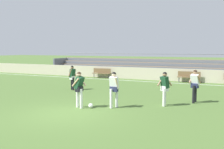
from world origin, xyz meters
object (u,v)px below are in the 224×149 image
at_px(bench_far_right, 189,76).
at_px(player_dark_wide_left, 165,86).
at_px(player_dark_on_ball, 79,86).
at_px(bleacher_stand, 136,67).
at_px(player_white_deep_cover, 114,86).
at_px(bench_far_left, 102,72).
at_px(player_dark_pressing_high, 72,76).
at_px(soccer_ball, 91,106).
at_px(player_white_overlapping, 195,83).

distance_m(bench_far_right, player_dark_wide_left, 9.48).
bearing_deg(player_dark_on_ball, bleacher_stand, 98.96).
xyz_separation_m(bench_far_right, player_white_deep_cover, (-1.87, -10.87, 0.46)).
bearing_deg(player_dark_wide_left, player_white_deep_cover, -145.61).
height_order(bench_far_left, player_dark_pressing_high, player_dark_pressing_high).
height_order(bench_far_right, soccer_ball, bench_far_right).
bearing_deg(player_dark_on_ball, player_dark_pressing_high, 126.58).
xyz_separation_m(bench_far_right, soccer_ball, (-2.82, -11.40, -0.44)).
bearing_deg(player_dark_pressing_high, soccer_ball, -48.17).
distance_m(bench_far_left, soccer_ball, 12.54).
bearing_deg(player_white_deep_cover, player_dark_pressing_high, 142.10).
bearing_deg(player_dark_pressing_high, player_white_deep_cover, -37.90).
distance_m(player_white_deep_cover, player_dark_on_ball, 1.63).
distance_m(bench_far_left, player_dark_on_ball, 12.48).
distance_m(player_white_deep_cover, player_white_overlapping, 4.30).
height_order(bench_far_left, player_dark_on_ball, player_dark_on_ball).
xyz_separation_m(player_dark_pressing_high, soccer_ball, (3.75, -4.19, -0.86)).
relative_size(bench_far_right, soccer_ball, 8.18).
bearing_deg(soccer_ball, player_dark_pressing_high, 131.83).
distance_m(player_white_overlapping, player_dark_pressing_high, 8.05).
distance_m(bleacher_stand, bench_far_right, 6.32).
bearing_deg(bench_far_left, player_white_deep_cover, -60.49).
bearing_deg(player_white_overlapping, player_white_deep_cover, -140.11).
relative_size(player_white_deep_cover, player_dark_wide_left, 1.02).
distance_m(player_dark_wide_left, soccer_ball, 3.68).
relative_size(bench_far_right, player_dark_on_ball, 1.06).
relative_size(bench_far_left, soccer_ball, 8.18).
xyz_separation_m(player_dark_on_ball, soccer_ball, (0.52, 0.16, -0.90)).
height_order(bleacher_stand, bench_far_right, bleacher_stand).
bearing_deg(player_dark_wide_left, bench_far_right, 91.11).
distance_m(bench_far_right, player_white_overlapping, 8.25).
distance_m(player_white_deep_cover, player_dark_wide_left, 2.49).
xyz_separation_m(player_dark_wide_left, soccer_ball, (-3.00, -1.94, -0.87)).
xyz_separation_m(bleacher_stand, bench_far_left, (-2.40, -2.88, -0.39)).
relative_size(player_dark_on_ball, player_white_overlapping, 1.00).
distance_m(bleacher_stand, player_dark_on_ball, 14.62).
distance_m(player_dark_on_ball, player_dark_wide_left, 4.10).
distance_m(bleacher_stand, player_white_deep_cover, 14.25).
xyz_separation_m(player_white_overlapping, player_dark_pressing_high, (-8.00, 0.90, -0.04)).
distance_m(player_white_overlapping, player_dark_wide_left, 1.84).
relative_size(bleacher_stand, player_dark_pressing_high, 11.25).
relative_size(bleacher_stand, bench_far_left, 10.22).
distance_m(bench_far_left, bench_far_right, 8.02).
xyz_separation_m(bleacher_stand, player_white_overlapping, (7.04, -10.99, 0.07)).
distance_m(bench_far_left, player_white_deep_cover, 12.50).
xyz_separation_m(bleacher_stand, player_dark_wide_left, (5.80, -12.34, 0.04)).
bearing_deg(bleacher_stand, bench_far_right, -27.14).
relative_size(player_dark_pressing_high, player_dark_wide_left, 0.99).
bearing_deg(player_dark_on_ball, bench_far_right, 73.89).
height_order(bleacher_stand, player_dark_wide_left, bleacher_stand).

